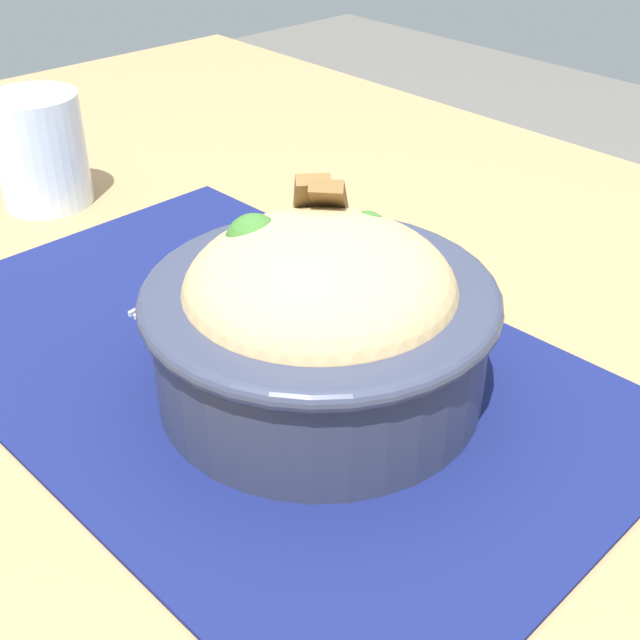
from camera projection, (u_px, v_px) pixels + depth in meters
The scene contains 5 objects.
table at pixel (273, 420), 0.59m from camera, with size 1.37×0.93×0.73m.
placemat at pixel (253, 362), 0.53m from camera, with size 0.48×0.30×0.00m, color #11194C.
bowl at pixel (320, 317), 0.48m from camera, with size 0.21×0.21×0.12m.
fork at pixel (197, 288), 0.61m from camera, with size 0.03×0.12×0.00m.
drinking_glass at pixel (38, 158), 0.72m from camera, with size 0.08×0.08×0.10m.
Camera 1 is at (-0.36, 0.28, 1.04)m, focal length 47.09 mm.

